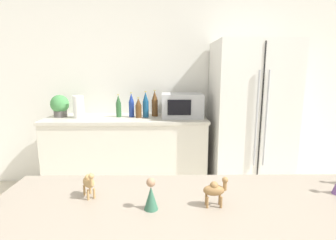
# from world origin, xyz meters

# --- Properties ---
(wall_back) EXTENTS (8.00, 0.06, 2.55)m
(wall_back) POSITION_xyz_m (0.00, 2.73, 1.27)
(wall_back) COLOR white
(wall_back) RESTS_ON ground_plane
(back_counter) EXTENTS (1.90, 0.63, 0.93)m
(back_counter) POSITION_xyz_m (-0.49, 2.40, 0.47)
(back_counter) COLOR silver
(back_counter) RESTS_ON ground_plane
(refrigerator) EXTENTS (0.86, 0.74, 1.80)m
(refrigerator) POSITION_xyz_m (0.96, 2.32, 0.90)
(refrigerator) COLOR silver
(refrigerator) RESTS_ON ground_plane
(potted_plant) EXTENTS (0.21, 0.21, 0.26)m
(potted_plant) POSITION_xyz_m (-1.28, 2.45, 1.07)
(potted_plant) COLOR #595451
(potted_plant) RESTS_ON back_counter
(paper_towel_roll) EXTENTS (0.12, 0.12, 0.26)m
(paper_towel_roll) POSITION_xyz_m (-1.04, 2.38, 1.06)
(paper_towel_roll) COLOR white
(paper_towel_roll) RESTS_ON back_counter
(microwave) EXTENTS (0.48, 0.37, 0.28)m
(microwave) POSITION_xyz_m (0.17, 2.42, 1.07)
(microwave) COLOR #B2B5BA
(microwave) RESTS_ON back_counter
(back_bottle_0) EXTENTS (0.07, 0.07, 0.31)m
(back_bottle_0) POSITION_xyz_m (-0.26, 2.40, 1.08)
(back_bottle_0) COLOR navy
(back_bottle_0) RESTS_ON back_counter
(back_bottle_1) EXTENTS (0.06, 0.06, 0.29)m
(back_bottle_1) POSITION_xyz_m (-0.43, 2.44, 1.07)
(back_bottle_1) COLOR navy
(back_bottle_1) RESTS_ON back_counter
(back_bottle_2) EXTENTS (0.07, 0.07, 0.24)m
(back_bottle_2) POSITION_xyz_m (-0.34, 2.38, 1.05)
(back_bottle_2) COLOR brown
(back_bottle_2) RESTS_ON back_counter
(back_bottle_3) EXTENTS (0.06, 0.06, 0.27)m
(back_bottle_3) POSITION_xyz_m (-0.58, 2.43, 1.06)
(back_bottle_3) COLOR #2D6033
(back_bottle_3) RESTS_ON back_counter
(back_bottle_4) EXTENTS (0.08, 0.08, 0.32)m
(back_bottle_4) POSITION_xyz_m (-0.15, 2.48, 1.08)
(back_bottle_4) COLOR brown
(back_bottle_4) RESTS_ON back_counter
(camel_figurine) EXTENTS (0.10, 0.05, 0.13)m
(camel_figurine) POSITION_xyz_m (0.17, 0.34, 1.00)
(camel_figurine) COLOR olive
(camel_figurine) RESTS_ON bar_counter
(camel_figurine_second) EXTENTS (0.08, 0.10, 0.13)m
(camel_figurine_second) POSITION_xyz_m (-0.37, 0.42, 1.00)
(camel_figurine_second) COLOR tan
(camel_figurine_second) RESTS_ON bar_counter
(wise_man_figurine_crimson) EXTENTS (0.06, 0.06, 0.13)m
(wise_man_figurine_crimson) POSITION_xyz_m (-0.09, 0.32, 0.98)
(wise_man_figurine_crimson) COLOR #33664C
(wise_man_figurine_crimson) RESTS_ON bar_counter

